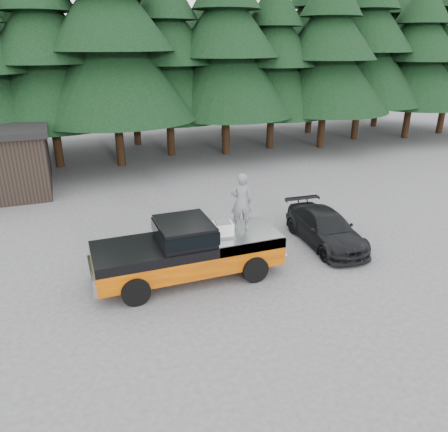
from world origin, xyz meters
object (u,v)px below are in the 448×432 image
object	(u,v)px
air_compressor	(223,230)
man_on_bed	(241,202)
pickup_truck	(188,258)
parked_car	(325,228)

from	to	relation	value
air_compressor	man_on_bed	bearing A→B (deg)	28.07
pickup_truck	man_on_bed	size ratio (longest dim) A/B	3.17
pickup_truck	air_compressor	distance (m)	1.42
man_on_bed	parked_car	distance (m)	4.00
air_compressor	man_on_bed	size ratio (longest dim) A/B	0.32
man_on_bed	parked_car	bearing A→B (deg)	-155.80
air_compressor	parked_car	bearing A→B (deg)	16.90
pickup_truck	air_compressor	world-z (taller)	air_compressor
man_on_bed	parked_car	xyz separation A→B (m)	(3.60, 0.49, -1.67)
pickup_truck	man_on_bed	bearing A→B (deg)	3.74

